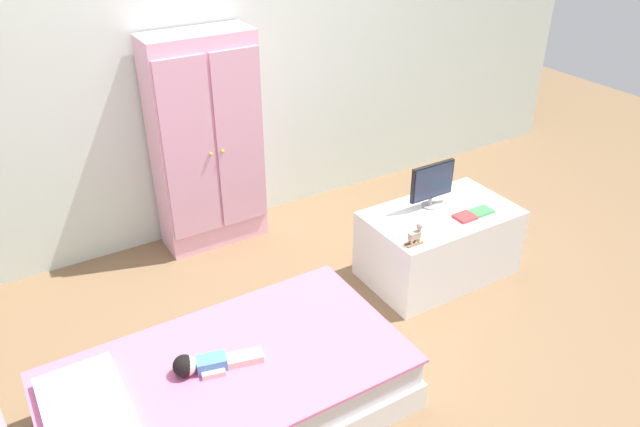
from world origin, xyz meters
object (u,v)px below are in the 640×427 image
tv_monitor (432,183)px  rocking_horse_toy (416,234)px  book_green (481,211)px  doll (201,364)px  tv_stand (438,243)px  wardrobe (207,143)px  book_red (465,217)px  bed (230,391)px

tv_monitor → rocking_horse_toy: tv_monitor is taller
tv_monitor → book_green: size_ratio=2.21×
doll → tv_monitor: 1.71m
tv_stand → book_green: size_ratio=6.57×
wardrobe → tv_monitor: (0.99, -1.00, -0.10)m
book_red → doll: bearing=-172.5°
book_red → rocking_horse_toy: bearing=-171.2°
bed → book_red: book_red is taller
bed → doll: 0.22m
book_red → book_green: 0.13m
rocking_horse_toy → book_red: bearing=8.8°
wardrobe → tv_monitor: bearing=-45.4°
wardrobe → tv_stand: wardrobe is taller
wardrobe → book_green: 1.72m
tv_stand → tv_monitor: 0.39m
wardrobe → tv_stand: 1.56m
tv_stand → book_green: book_green is taller
rocking_horse_toy → book_green: rocking_horse_toy is taller
bed → book_green: book_green is taller
bed → doll: (-0.10, 0.03, 0.19)m
doll → book_green: (1.84, 0.23, 0.10)m
bed → wardrobe: wardrobe is taller
bed → tv_monitor: bearing=17.2°
doll → rocking_horse_toy: (1.30, 0.16, 0.15)m
doll → tv_stand: bearing=11.9°
doll → tv_stand: size_ratio=0.44×
rocking_horse_toy → book_green: 0.55m
rocking_horse_toy → tv_monitor: bearing=39.5°
tv_monitor → book_red: tv_monitor is taller
doll → tv_stand: tv_stand is taller
book_green → bed: bearing=-171.4°
tv_stand → bed: bearing=-166.1°
tv_monitor → rocking_horse_toy: bearing=-140.5°
doll → tv_monitor: bearing=15.0°
doll → book_red: size_ratio=3.40×
wardrobe → rocking_horse_toy: (0.65, -1.28, -0.20)m
book_red → book_green: size_ratio=0.85×
rocking_horse_toy → book_red: 0.43m
rocking_horse_toy → bed: bearing=-170.6°
tv_stand → book_red: size_ratio=7.75×
tv_stand → tv_monitor: (-0.02, 0.09, 0.37)m
tv_stand → book_red: 0.26m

